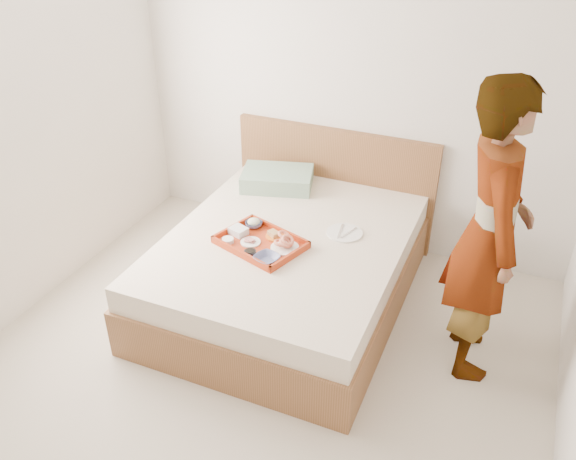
{
  "coord_description": "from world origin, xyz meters",
  "views": [
    {
      "loc": [
        1.26,
        -2.16,
        2.71
      ],
      "look_at": [
        -0.06,
        0.9,
        0.65
      ],
      "focal_mm": 37.15,
      "sensor_mm": 36.0,
      "label": 1
    }
  ],
  "objects_px": {
    "tray": "(261,242)",
    "person": "(489,234)",
    "bed": "(287,268)",
    "dinner_plate": "(345,233)"
  },
  "relations": [
    {
      "from": "dinner_plate",
      "to": "person",
      "type": "distance_m",
      "value": 1.05
    },
    {
      "from": "person",
      "to": "bed",
      "type": "bearing_deg",
      "value": 70.08
    },
    {
      "from": "bed",
      "to": "tray",
      "type": "xyz_separation_m",
      "value": [
        -0.12,
        -0.17,
        0.29
      ]
    },
    {
      "from": "bed",
      "to": "tray",
      "type": "bearing_deg",
      "value": -124.85
    },
    {
      "from": "tray",
      "to": "dinner_plate",
      "type": "height_order",
      "value": "tray"
    },
    {
      "from": "tray",
      "to": "dinner_plate",
      "type": "distance_m",
      "value": 0.59
    },
    {
      "from": "tray",
      "to": "person",
      "type": "distance_m",
      "value": 1.46
    },
    {
      "from": "tray",
      "to": "dinner_plate",
      "type": "relative_size",
      "value": 2.19
    },
    {
      "from": "tray",
      "to": "dinner_plate",
      "type": "xyz_separation_m",
      "value": [
        0.47,
        0.36,
        -0.02
      ]
    },
    {
      "from": "bed",
      "to": "person",
      "type": "distance_m",
      "value": 1.45
    }
  ]
}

